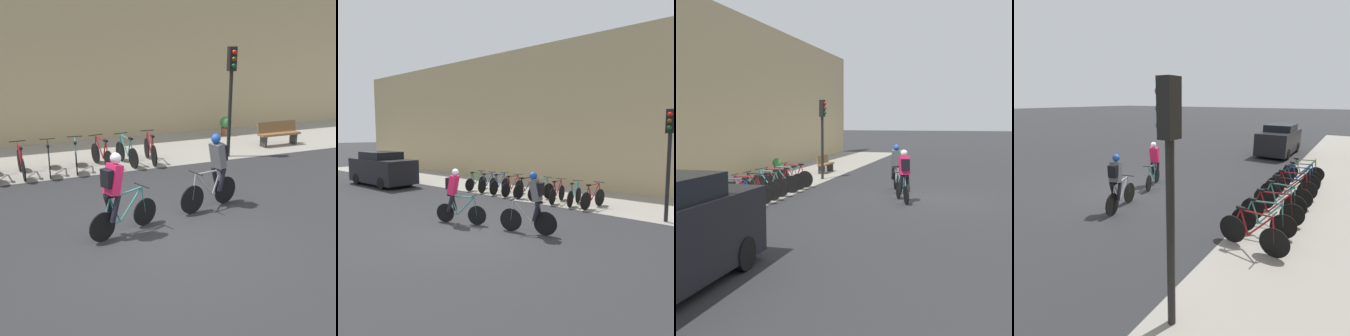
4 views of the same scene
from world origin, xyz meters
The scene contains 14 objects.
ground centered at (0.00, 0.00, 0.00)m, with size 200.00×200.00×0.00m, color #2B2B2D.
kerb_strip centered at (0.00, 6.75, 0.00)m, with size 44.00×4.50×0.01m, color gray.
building_facade centered at (0.00, 9.30, 3.86)m, with size 44.00×0.60×7.72m, color tan.
cyclist_pink centered at (-1.00, 0.39, 0.95)m, with size 1.59×0.74×1.74m.
cyclist_grey centered at (1.56, 1.07, 0.95)m, with size 1.66×0.63×1.78m.
parked_bike_3 centered at (-2.58, 5.21, 0.39)m, with size 0.46×1.71×0.96m.
parked_bike_4 centered at (-1.79, 5.21, 0.39)m, with size 0.46×1.68×0.96m.
parked_bike_5 centered at (-1.00, 5.21, 0.40)m, with size 0.46×1.61×0.97m.
parked_bike_6 centered at (-0.20, 5.21, 0.39)m, with size 0.47×1.68×0.96m.
parked_bike_7 centered at (0.60, 5.21, 0.39)m, with size 0.46×1.59×0.95m.
parked_bike_8 centered at (1.39, 5.21, 0.40)m, with size 0.46×1.68×0.97m.
traffic_light_pole centered at (4.08, 4.88, 2.50)m, with size 0.26×0.30×3.61m.
bench centered at (6.60, 5.60, 0.47)m, with size 1.66×0.44×0.89m.
potted_plant centered at (5.58, 7.81, 0.44)m, with size 0.48×0.48×0.78m.
Camera 1 is at (-2.89, -7.24, 3.84)m, focal length 45.00 mm.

